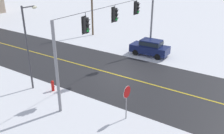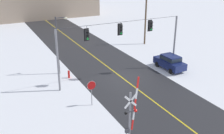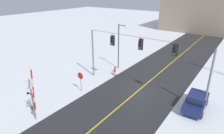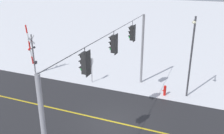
{
  "view_description": "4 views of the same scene",
  "coord_description": "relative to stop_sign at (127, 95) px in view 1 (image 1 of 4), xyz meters",
  "views": [
    {
      "loc": [
        -16.93,
        -10.75,
        9.29
      ],
      "look_at": [
        -3.71,
        -2.03,
        2.55
      ],
      "focal_mm": 39.41,
      "sensor_mm": 36.0,
      "label": 1
    },
    {
      "loc": [
        -13.13,
        -23.68,
        11.91
      ],
      "look_at": [
        -2.54,
        -2.65,
        2.63
      ],
      "focal_mm": 42.91,
      "sensor_mm": 36.0,
      "label": 2
    },
    {
      "loc": [
        8.95,
        -18.14,
        10.98
      ],
      "look_at": [
        -3.38,
        -0.8,
        2.34
      ],
      "focal_mm": 31.04,
      "sensor_mm": 36.0,
      "label": 3
    },
    {
      "loc": [
        13.5,
        5.47,
        9.57
      ],
      "look_at": [
        -2.25,
        -0.94,
        3.05
      ],
      "focal_mm": 40.21,
      "sensor_mm": 36.0,
      "label": 4
    }
  ],
  "objects": [
    {
      "name": "road_asphalt",
      "position": [
        5.31,
        10.19,
        -1.71
      ],
      "size": [
        9.0,
        80.0,
        0.01
      ],
      "primitive_type": "cube",
      "color": "#28282B",
      "rests_on": "ground"
    },
    {
      "name": "parked_car_navy",
      "position": [
        11.58,
        3.84,
        -0.76
      ],
      "size": [
        1.92,
        4.24,
        1.74
      ],
      "color": "navy",
      "rests_on": "ground"
    },
    {
      "name": "fire_hydrant",
      "position": [
        0.07,
        6.7,
        -1.25
      ],
      "size": [
        0.24,
        0.31,
        0.88
      ],
      "color": "red",
      "rests_on": "ground"
    },
    {
      "name": "ground_plane",
      "position": [
        5.31,
        4.19,
        -1.71
      ],
      "size": [
        160.0,
        160.0,
        0.0
      ],
      "primitive_type": "plane",
      "color": "white"
    },
    {
      "name": "stop_sign",
      "position": [
        0.0,
        0.0,
        0.0
      ],
      "size": [
        0.8,
        0.09,
        2.35
      ],
      "color": "gray",
      "rests_on": "ground"
    },
    {
      "name": "lane_centre_line",
      "position": [
        5.31,
        10.19,
        -1.7
      ],
      "size": [
        0.14,
        72.0,
        0.01
      ],
      "primitive_type": "cube",
      "color": "gold",
      "rests_on": "ground"
    },
    {
      "name": "streetlamp_near",
      "position": [
        -0.28,
        8.4,
        2.2
      ],
      "size": [
        1.39,
        0.28,
        6.5
      ],
      "color": "#38383D",
      "rests_on": "ground"
    },
    {
      "name": "utility_pole",
      "position": [
        14.7,
        14.01,
        2.52
      ],
      "size": [
        1.8,
        0.24,
        8.21
      ],
      "color": "brown",
      "rests_on": "ground"
    },
    {
      "name": "signal_span",
      "position": [
        5.2,
        4.17,
        2.57
      ],
      "size": [
        14.2,
        0.47,
        6.22
      ],
      "color": "gray",
      "rests_on": "ground"
    }
  ]
}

